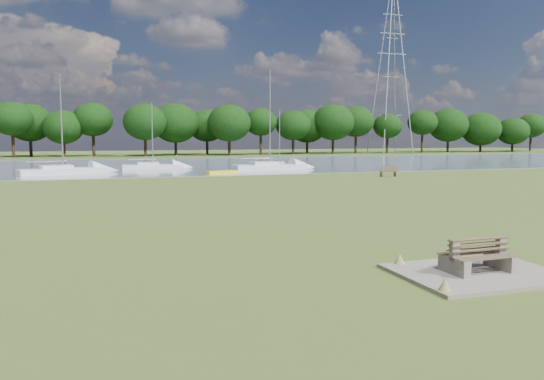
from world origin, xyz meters
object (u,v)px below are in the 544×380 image
object	(u,v)px
riverbank_bench	(389,172)
sailboat_4	(279,164)
bench_pair	(478,257)
pylon	(392,53)
sailboat_3	(152,165)
sailboat_0	(269,165)
sailboat_1	(62,169)
kayak	(222,172)

from	to	relation	value
riverbank_bench	sailboat_4	size ratio (longest dim) A/B	0.24
bench_pair	pylon	xyz separation A→B (m)	(47.34, 84.00, 19.64)
riverbank_bench	sailboat_3	world-z (taller)	sailboat_3
sailboat_0	sailboat_3	bearing A→B (deg)	152.11
bench_pair	sailboat_4	bearing A→B (deg)	76.23
riverbank_bench	pylon	size ratio (longest dim) A/B	0.05
sailboat_4	sailboat_1	bearing A→B (deg)	-146.48
riverbank_bench	sailboat_4	bearing A→B (deg)	116.03
bench_pair	pylon	bearing A→B (deg)	59.41
riverbank_bench	sailboat_3	distance (m)	25.72
pylon	sailboat_0	world-z (taller)	pylon
kayak	sailboat_4	bearing A→B (deg)	25.74
sailboat_0	sailboat_4	xyz separation A→B (m)	(2.26, 3.33, -0.12)
sailboat_3	sailboat_4	world-z (taller)	sailboat_3
pylon	sailboat_1	world-z (taller)	pylon
pylon	sailboat_3	world-z (taller)	pylon
riverbank_bench	kayak	distance (m)	15.52
sailboat_1	sailboat_4	world-z (taller)	sailboat_1
pylon	sailboat_0	xyz separation A→B (m)	(-39.39, -41.61, -19.56)
sailboat_3	sailboat_4	xyz separation A→B (m)	(13.99, -1.90, -0.02)
bench_pair	sailboat_1	bearing A→B (deg)	105.48
sailboat_0	sailboat_1	bearing A→B (deg)	176.52
riverbank_bench	kayak	world-z (taller)	riverbank_bench
kayak	sailboat_3	xyz separation A→B (m)	(-5.60, 9.62, 0.28)
sailboat_0	sailboat_3	world-z (taller)	sailboat_0
bench_pair	sailboat_4	distance (m)	46.85
kayak	sailboat_1	size ratio (longest dim) A/B	0.34
pylon	sailboat_3	bearing A→B (deg)	-144.57
sailboat_0	bench_pair	bearing A→B (deg)	-104.47
bench_pair	riverbank_bench	xyz separation A→B (m)	(15.39, 30.48, -0.03)
sailboat_1	sailboat_4	xyz separation A→B (m)	(22.85, 3.46, -0.10)
pylon	sailboat_1	distance (m)	75.66
riverbank_bench	kayak	bearing A→B (deg)	158.26
kayak	sailboat_3	world-z (taller)	sailboat_3
sailboat_0	sailboat_4	bearing A→B (deg)	51.98
sailboat_0	sailboat_1	size ratio (longest dim) A/B	1.13
bench_pair	kayak	bearing A→B (deg)	86.08
kayak	sailboat_3	distance (m)	11.14
sailboat_1	riverbank_bench	bearing A→B (deg)	-40.43
sailboat_0	riverbank_bench	bearing A→B (deg)	-61.85
riverbank_bench	pylon	world-z (taller)	pylon
bench_pair	pylon	world-z (taller)	pylon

